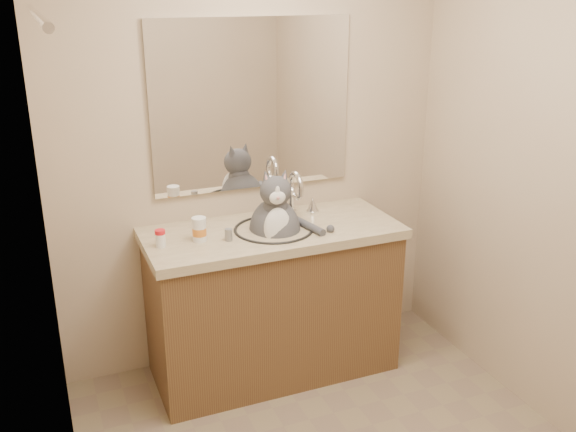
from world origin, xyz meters
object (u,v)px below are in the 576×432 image
object	(u,v)px
pill_bottle_redcap	(160,238)
grey_canister	(229,235)
cat	(276,227)
pill_bottle_orange	(199,230)

from	to	relation	value
pill_bottle_redcap	grey_canister	world-z (taller)	pill_bottle_redcap
cat	pill_bottle_redcap	distance (m)	0.60
pill_bottle_redcap	grey_canister	xyz separation A→B (m)	(0.33, -0.05, -0.01)
pill_bottle_orange	grey_canister	world-z (taller)	pill_bottle_orange
cat	grey_canister	bearing A→B (deg)	-155.46
pill_bottle_redcap	pill_bottle_orange	bearing A→B (deg)	1.54
pill_bottle_orange	grey_canister	bearing A→B (deg)	-21.19
cat	pill_bottle_orange	size ratio (longest dim) A/B	4.39
cat	grey_canister	distance (m)	0.28
cat	pill_bottle_orange	bearing A→B (deg)	-166.45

